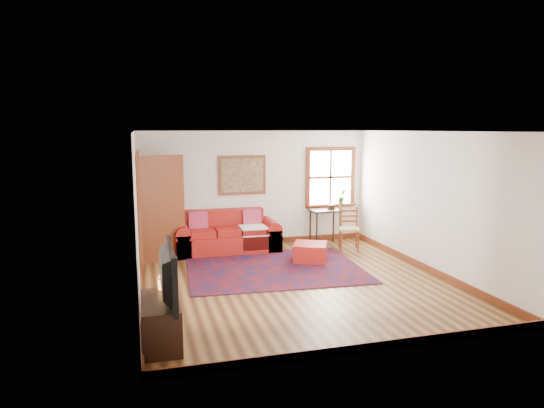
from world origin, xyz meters
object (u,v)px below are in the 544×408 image
object	(u,v)px
red_ottoman	(310,252)
side_table	(325,215)
ladder_back_chair	(349,227)
media_cabinet	(161,322)
red_leather_sofa	(227,238)

from	to	relation	value
red_ottoman	side_table	distance (m)	1.53
side_table	ladder_back_chair	bearing A→B (deg)	-58.28
media_cabinet	side_table	bearing A→B (deg)	48.03
media_cabinet	red_ottoman	bearing A→B (deg)	44.91
side_table	media_cabinet	xyz separation A→B (m)	(-3.75, -4.17, -0.39)
red_leather_sofa	ladder_back_chair	world-z (taller)	ladder_back_chair
ladder_back_chair	media_cabinet	bearing A→B (deg)	-138.19
red_ottoman	media_cabinet	bearing A→B (deg)	-110.82
red_leather_sofa	red_ottoman	bearing A→B (deg)	-41.13
ladder_back_chair	side_table	bearing A→B (deg)	121.72
red_ottoman	ladder_back_chair	xyz separation A→B (m)	(1.11, 0.69, 0.31)
media_cabinet	ladder_back_chair	bearing A→B (deg)	41.81
red_ottoman	ladder_back_chair	distance (m)	1.35
red_ottoman	media_cabinet	distance (m)	4.18
red_leather_sofa	red_ottoman	xyz separation A→B (m)	(1.41, -1.23, -0.10)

